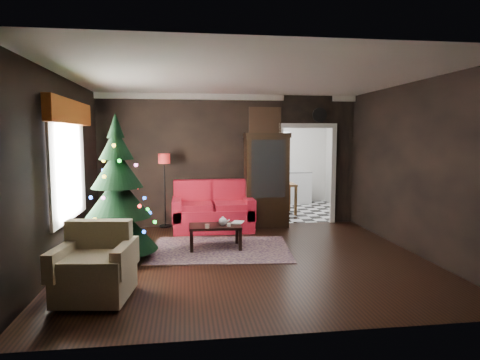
{
  "coord_description": "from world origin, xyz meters",
  "views": [
    {
      "loc": [
        -0.96,
        -6.16,
        1.9
      ],
      "look_at": [
        0.0,
        0.9,
        1.15
      ],
      "focal_mm": 30.49,
      "sensor_mm": 36.0,
      "label": 1
    }
  ],
  "objects": [
    {
      "name": "floor",
      "position": [
        0.0,
        0.0,
        0.0
      ],
      "size": [
        5.5,
        5.5,
        0.0
      ],
      "primitive_type": "plane",
      "color": "black",
      "rests_on": "ground"
    },
    {
      "name": "ceiling",
      "position": [
        0.0,
        0.0,
        2.8
      ],
      "size": [
        5.5,
        5.5,
        0.0
      ],
      "primitive_type": "plane",
      "rotation": [
        3.14,
        0.0,
        0.0
      ],
      "color": "white",
      "rests_on": "ground"
    },
    {
      "name": "wall_back",
      "position": [
        0.0,
        2.5,
        1.4
      ],
      "size": [
        5.5,
        0.0,
        5.5
      ],
      "primitive_type": "plane",
      "rotation": [
        1.57,
        0.0,
        0.0
      ],
      "color": "black",
      "rests_on": "ground"
    },
    {
      "name": "wall_front",
      "position": [
        0.0,
        -2.5,
        1.4
      ],
      "size": [
        5.5,
        0.0,
        5.5
      ],
      "primitive_type": "plane",
      "rotation": [
        -1.57,
        0.0,
        0.0
      ],
      "color": "black",
      "rests_on": "ground"
    },
    {
      "name": "wall_left",
      "position": [
        -2.75,
        0.0,
        1.4
      ],
      "size": [
        0.0,
        5.5,
        5.5
      ],
      "primitive_type": "plane",
      "rotation": [
        1.57,
        0.0,
        1.57
      ],
      "color": "black",
      "rests_on": "ground"
    },
    {
      "name": "wall_right",
      "position": [
        2.75,
        0.0,
        1.4
      ],
      "size": [
        0.0,
        5.5,
        5.5
      ],
      "primitive_type": "plane",
      "rotation": [
        1.57,
        0.0,
        -1.57
      ],
      "color": "black",
      "rests_on": "ground"
    },
    {
      "name": "doorway",
      "position": [
        1.7,
        2.5,
        1.05
      ],
      "size": [
        1.1,
        0.1,
        2.1
      ],
      "primitive_type": null,
      "color": "white",
      "rests_on": "ground"
    },
    {
      "name": "left_window",
      "position": [
        -2.71,
        0.2,
        1.45
      ],
      "size": [
        0.05,
        1.6,
        1.4
      ],
      "primitive_type": "cube",
      "color": "white",
      "rests_on": "wall_left"
    },
    {
      "name": "valance",
      "position": [
        -2.63,
        0.2,
        2.27
      ],
      "size": [
        0.12,
        2.1,
        0.35
      ],
      "primitive_type": "cube",
      "color": "#73320D",
      "rests_on": "wall_left"
    },
    {
      "name": "kitchen_floor",
      "position": [
        1.7,
        4.0,
        0.0
      ],
      "size": [
        3.0,
        3.0,
        0.0
      ],
      "primitive_type": "plane",
      "color": "white",
      "rests_on": "ground"
    },
    {
      "name": "kitchen_window",
      "position": [
        1.7,
        5.45,
        1.7
      ],
      "size": [
        0.7,
        0.06,
        0.7
      ],
      "primitive_type": "cube",
      "color": "white",
      "rests_on": "ground"
    },
    {
      "name": "rug",
      "position": [
        -0.38,
        0.58,
        0.01
      ],
      "size": [
        2.49,
        1.92,
        0.01
      ],
      "primitive_type": "cube",
      "rotation": [
        0.0,
        0.0,
        -0.1
      ],
      "color": "#56374F",
      "rests_on": "ground"
    },
    {
      "name": "loveseat",
      "position": [
        -0.4,
        2.05,
        0.5
      ],
      "size": [
        1.7,
        0.9,
        1.0
      ],
      "primitive_type": null,
      "color": "maroon",
      "rests_on": "ground"
    },
    {
      "name": "curio_cabinet",
      "position": [
        0.75,
        2.27,
        0.95
      ],
      "size": [
        0.9,
        0.45,
        1.9
      ],
      "primitive_type": null,
      "color": "black",
      "rests_on": "ground"
    },
    {
      "name": "floor_lamp",
      "position": [
        -1.37,
        2.1,
        0.83
      ],
      "size": [
        0.26,
        0.26,
        1.49
      ],
      "primitive_type": null,
      "rotation": [
        0.0,
        0.0,
        -0.03
      ],
      "color": "black",
      "rests_on": "ground"
    },
    {
      "name": "christmas_tree",
      "position": [
        -1.99,
        0.23,
        1.05
      ],
      "size": [
        1.34,
        1.34,
        2.27
      ],
      "primitive_type": null,
      "rotation": [
        0.0,
        0.0,
        -0.13
      ],
      "color": "black",
      "rests_on": "ground"
    },
    {
      "name": "armchair",
      "position": [
        -2.02,
        -1.37,
        0.46
      ],
      "size": [
        0.94,
        0.94,
        0.85
      ],
      "primitive_type": null,
      "rotation": [
        0.0,
        0.0,
        -0.14
      ],
      "color": "tan",
      "rests_on": "ground"
    },
    {
      "name": "coffee_table",
      "position": [
        -0.46,
        0.66,
        0.21
      ],
      "size": [
        0.88,
        0.54,
        0.39
      ],
      "primitive_type": null,
      "rotation": [
        0.0,
        0.0,
        -0.01
      ],
      "color": "black",
      "rests_on": "rug"
    },
    {
      "name": "teapot",
      "position": [
        -0.34,
        0.59,
        0.48
      ],
      "size": [
        0.17,
        0.17,
        0.15
      ],
      "primitive_type": null,
      "rotation": [
        0.0,
        0.0,
        -0.08
      ],
      "color": "silver",
      "rests_on": "coffee_table"
    },
    {
      "name": "cup_a",
      "position": [
        -0.24,
        0.53,
        0.43
      ],
      "size": [
        0.07,
        0.07,
        0.05
      ],
      "primitive_type": "cylinder",
      "rotation": [
        0.0,
        0.0,
        -0.14
      ],
      "color": "white",
      "rests_on": "coffee_table"
    },
    {
      "name": "cup_b",
      "position": [
        -0.61,
        0.45,
        0.44
      ],
      "size": [
        0.09,
        0.09,
        0.07
      ],
      "primitive_type": "cylinder",
      "rotation": [
        0.0,
        0.0,
        0.21
      ],
      "color": "beige",
      "rests_on": "coffee_table"
    },
    {
      "name": "book",
      "position": [
        -0.14,
        0.82,
        0.53
      ],
      "size": [
        0.18,
        0.08,
        0.25
      ],
      "primitive_type": "imported",
      "rotation": [
        0.0,
        0.0,
        -0.35
      ],
      "color": "gray",
      "rests_on": "coffee_table"
    },
    {
      "name": "wall_clock",
      "position": [
        1.95,
        2.45,
        2.38
      ],
      "size": [
        0.32,
        0.32,
        0.06
      ],
      "primitive_type": "cylinder",
      "color": "silver",
      "rests_on": "wall_back"
    },
    {
      "name": "painting",
      "position": [
        0.75,
        2.46,
        2.25
      ],
      "size": [
        0.62,
        0.05,
        0.52
      ],
      "primitive_type": "cube",
      "color": "tan",
      "rests_on": "wall_back"
    },
    {
      "name": "kitchen_counter",
      "position": [
        1.7,
        5.2,
        0.45
      ],
      "size": [
        1.8,
        0.6,
        0.9
      ],
      "primitive_type": "cube",
      "color": "white",
      "rests_on": "ground"
    },
    {
      "name": "kitchen_table",
      "position": [
        1.4,
        3.7,
        0.38
      ],
      "size": [
        0.7,
        0.7,
        0.75
      ],
      "primitive_type": null,
      "color": "brown",
      "rests_on": "ground"
    }
  ]
}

